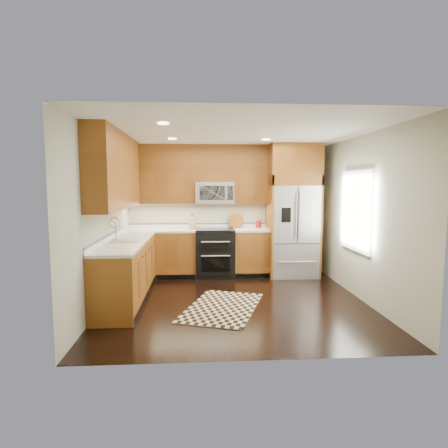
{
  "coord_description": "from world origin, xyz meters",
  "views": [
    {
      "loc": [
        -0.55,
        -5.68,
        1.82
      ],
      "look_at": [
        -0.14,
        0.6,
        1.16
      ],
      "focal_mm": 30.0,
      "sensor_mm": 36.0,
      "label": 1
    }
  ],
  "objects": [
    {
      "name": "rug",
      "position": [
        -0.22,
        -0.29,
        0.01
      ],
      "size": [
        1.42,
        1.81,
        0.01
      ],
      "primitive_type": "cube",
      "rotation": [
        0.0,
        0.0,
        -0.33
      ],
      "color": "black",
      "rests_on": "ground"
    },
    {
      "name": "upper_cabinets",
      "position": [
        -1.15,
        1.09,
        2.02
      ],
      "size": [
        2.85,
        3.0,
        1.15
      ],
      "color": "brown",
      "rests_on": "ground"
    },
    {
      "name": "refrigerator",
      "position": [
        1.3,
        1.63,
        1.3
      ],
      "size": [
        0.98,
        0.75,
        2.6
      ],
      "color": "#B2B2B7",
      "rests_on": "ground"
    },
    {
      "name": "range",
      "position": [
        -0.25,
        1.67,
        0.47
      ],
      "size": [
        0.76,
        0.67,
        0.95
      ],
      "color": "black",
      "rests_on": "ground"
    },
    {
      "name": "utensil_crock",
      "position": [
        0.65,
        1.88,
        1.04
      ],
      "size": [
        0.14,
        0.14,
        0.3
      ],
      "color": "maroon",
      "rests_on": "countertop"
    },
    {
      "name": "sink_faucet",
      "position": [
        -1.73,
        0.23,
        0.99
      ],
      "size": [
        0.54,
        0.44,
        0.37
      ],
      "color": "#B2B2B7",
      "rests_on": "countertop"
    },
    {
      "name": "knife_block",
      "position": [
        -0.69,
        1.75,
        1.07
      ],
      "size": [
        0.14,
        0.18,
        0.31
      ],
      "color": "#A78351",
      "rests_on": "countertop"
    },
    {
      "name": "ground",
      "position": [
        0.0,
        0.0,
        0.0
      ],
      "size": [
        4.0,
        4.0,
        0.0
      ],
      "primitive_type": "plane",
      "color": "black",
      "rests_on": "ground"
    },
    {
      "name": "wall_back",
      "position": [
        0.0,
        2.0,
        1.3
      ],
      "size": [
        4.0,
        0.02,
        2.6
      ],
      "primitive_type": "cube",
      "color": "#B5B8A6",
      "rests_on": "ground"
    },
    {
      "name": "window",
      "position": [
        1.98,
        0.2,
        1.4
      ],
      "size": [
        0.04,
        1.1,
        1.3
      ],
      "color": "white",
      "rests_on": "ground"
    },
    {
      "name": "countertop",
      "position": [
        -1.09,
        1.01,
        0.92
      ],
      "size": [
        2.86,
        3.01,
        0.04
      ],
      "color": "white",
      "rests_on": "base_cabinets"
    },
    {
      "name": "base_cabinets",
      "position": [
        -1.23,
        0.9,
        0.45
      ],
      "size": [
        2.85,
        3.0,
        0.9
      ],
      "color": "#8D571B",
      "rests_on": "ground"
    },
    {
      "name": "wall_left",
      "position": [
        -2.0,
        0.0,
        1.3
      ],
      "size": [
        0.02,
        4.0,
        2.6
      ],
      "primitive_type": "cube",
      "color": "#B5B8A6",
      "rests_on": "ground"
    },
    {
      "name": "cutting_board",
      "position": [
        0.19,
        1.9,
        0.95
      ],
      "size": [
        0.35,
        0.35,
        0.02
      ],
      "primitive_type": "cylinder",
      "rotation": [
        0.0,
        0.0,
        -0.14
      ],
      "color": "brown",
      "rests_on": "countertop"
    },
    {
      "name": "microwave",
      "position": [
        -0.25,
        1.8,
        1.66
      ],
      "size": [
        0.76,
        0.4,
        0.42
      ],
      "color": "#B2B2B7",
      "rests_on": "ground"
    },
    {
      "name": "wall_right",
      "position": [
        2.0,
        0.0,
        1.3
      ],
      "size": [
        0.02,
        4.0,
        2.6
      ],
      "primitive_type": "cube",
      "color": "#B5B8A6",
      "rests_on": "ground"
    }
  ]
}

